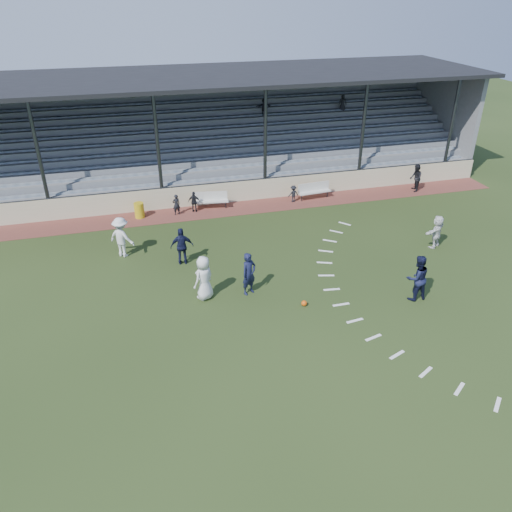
{
  "coord_description": "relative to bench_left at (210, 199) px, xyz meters",
  "views": [
    {
      "loc": [
        -4.71,
        -15.06,
        11.3
      ],
      "look_at": [
        0.0,
        2.5,
        1.3
      ],
      "focal_mm": 35.0,
      "sensor_mm": 36.0,
      "label": 1
    }
  ],
  "objects": [
    {
      "name": "ground",
      "position": [
        0.43,
        -10.94,
        -0.58
      ],
      "size": [
        90.0,
        90.0,
        0.0
      ],
      "primitive_type": "plane",
      "color": "#253515",
      "rests_on": "ground"
    },
    {
      "name": "cinder_track",
      "position": [
        0.43,
        -0.44,
        -0.57
      ],
      "size": [
        34.0,
        2.0,
        0.02
      ],
      "primitive_type": "cube",
      "color": "brown",
      "rests_on": "ground"
    },
    {
      "name": "retaining_wall",
      "position": [
        0.43,
        0.61,
        0.02
      ],
      "size": [
        34.0,
        0.18,
        1.2
      ],
      "primitive_type": "cube",
      "color": "beige",
      "rests_on": "ground"
    },
    {
      "name": "bench_left",
      "position": [
        0.0,
        0.0,
        0.0
      ],
      "size": [
        2.04,
        0.76,
        0.95
      ],
      "rotation": [
        0.0,
        0.0,
        -0.16
      ],
      "color": "beige",
      "rests_on": "cinder_track"
    },
    {
      "name": "bench_right",
      "position": [
        6.2,
        -0.17,
        0.0
      ],
      "size": [
        2.03,
        0.65,
        0.95
      ],
      "rotation": [
        0.0,
        0.0,
        0.1
      ],
      "color": "beige",
      "rests_on": "cinder_track"
    },
    {
      "name": "trash_bin",
      "position": [
        -3.96,
        -0.3,
        -0.14
      ],
      "size": [
        0.52,
        0.52,
        0.84
      ],
      "primitive_type": "cylinder",
      "color": "gold",
      "rests_on": "cinder_track"
    },
    {
      "name": "football",
      "position": [
        1.82,
        -10.62,
        -0.47
      ],
      "size": [
        0.23,
        0.23,
        0.23
      ],
      "primitive_type": "sphere",
      "color": "#D9500C",
      "rests_on": "ground"
    },
    {
      "name": "player_white_lead",
      "position": [
        -1.89,
        -9.03,
        0.36
      ],
      "size": [
        1.1,
        1.02,
        1.89
      ],
      "primitive_type": "imported",
      "rotation": [
        0.0,
        0.0,
        3.75
      ],
      "color": "silver",
      "rests_on": "ground"
    },
    {
      "name": "player_navy_lead",
      "position": [
        -0.06,
        -9.14,
        0.33
      ],
      "size": [
        0.79,
        0.69,
        1.83
      ],
      "primitive_type": "imported",
      "rotation": [
        0.0,
        0.0,
        0.47
      ],
      "color": "#131635",
      "rests_on": "ground"
    },
    {
      "name": "player_navy_mid",
      "position": [
        6.3,
        -11.29,
        0.39
      ],
      "size": [
        0.98,
        0.78,
        1.96
      ],
      "primitive_type": "imported",
      "rotation": [
        0.0,
        0.0,
        3.18
      ],
      "color": "#131635",
      "rests_on": "ground"
    },
    {
      "name": "player_white_wing",
      "position": [
        -4.95,
        -4.51,
        0.39
      ],
      "size": [
        1.43,
        1.34,
        1.94
      ],
      "primitive_type": "imported",
      "rotation": [
        0.0,
        0.0,
        2.47
      ],
      "color": "silver",
      "rests_on": "ground"
    },
    {
      "name": "player_navy_wing",
      "position": [
        -2.36,
        -5.97,
        0.3
      ],
      "size": [
        1.06,
        0.5,
        1.76
      ],
      "primitive_type": "imported",
      "rotation": [
        0.0,
        0.0,
        3.07
      ],
      "color": "#131635",
      "rests_on": "ground"
    },
    {
      "name": "player_white_back",
      "position": [
        9.67,
        -7.48,
        0.23
      ],
      "size": [
        1.54,
        1.19,
        1.63
      ],
      "primitive_type": "imported",
      "rotation": [
        0.0,
        0.0,
        3.68
      ],
      "color": "silver",
      "rests_on": "ground"
    },
    {
      "name": "official",
      "position": [
        12.58,
        -0.67,
        0.27
      ],
      "size": [
        0.85,
        0.96,
        1.66
      ],
      "primitive_type": "imported",
      "rotation": [
        0.0,
        0.0,
        4.4
      ],
      "color": "black",
      "rests_on": "cinder_track"
    },
    {
      "name": "sub_left_near",
      "position": [
        -1.95,
        -0.45,
        0.02
      ],
      "size": [
        0.48,
        0.37,
        1.18
      ],
      "primitive_type": "imported",
      "rotation": [
        0.0,
        0.0,
        3.38
      ],
      "color": "black",
      "rests_on": "cinder_track"
    },
    {
      "name": "sub_left_far",
      "position": [
        -0.94,
        -0.31,
        0.03
      ],
      "size": [
        0.75,
        0.49,
        1.18
      ],
      "primitive_type": "imported",
      "rotation": [
        0.0,
        0.0,
        2.83
      ],
      "color": "black",
      "rests_on": "cinder_track"
    },
    {
      "name": "sub_right",
      "position": [
        4.84,
        -0.37,
        -0.07
      ],
      "size": [
        0.7,
        0.48,
        1.0
      ],
      "primitive_type": "imported",
      "rotation": [
        0.0,
        0.0,
        3.31
      ],
      "color": "black",
      "rests_on": "cinder_track"
    },
    {
      "name": "grandstand",
      "position": [
        0.43,
        5.32,
        1.62
      ],
      "size": [
        34.6,
        9.0,
        6.61
      ],
      "color": "gray",
      "rests_on": "ground"
    },
    {
      "name": "penalty_arc",
      "position": [
        4.55,
        -10.94,
        -0.58
      ],
      "size": [
        3.89,
        14.63,
        0.01
      ],
      "color": "white",
      "rests_on": "ground"
    }
  ]
}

